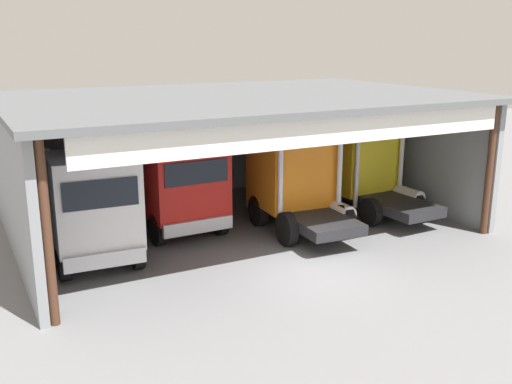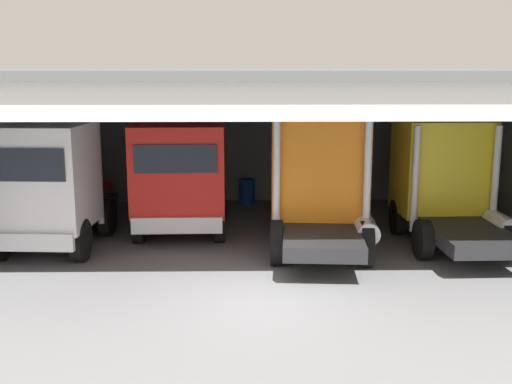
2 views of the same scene
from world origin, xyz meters
name	(u,v)px [view 2 (image 2 of 2)]	position (x,y,z in m)	size (l,w,h in m)	color
ground_plane	(259,298)	(0.00, 0.00, 0.00)	(80.00, 80.00, 0.00)	slate
workshop_shed	(255,117)	(0.00, 5.97, 3.42)	(15.69, 10.83, 4.81)	gray
truck_white_center_left_bay	(47,186)	(-5.51, 3.55, 1.81)	(2.64, 5.25, 3.52)	white
truck_red_center_right_bay	(180,176)	(-2.18, 5.17, 1.76)	(2.80, 5.05, 3.51)	red
truck_orange_right_bay	(320,176)	(1.74, 3.85, 1.99)	(2.78, 5.07, 3.75)	orange
truck_yellow_center_bay	(445,180)	(5.32, 4.40, 1.76)	(2.65, 5.08, 3.43)	yellow
oil_drum	(247,192)	(-0.24, 9.47, 0.45)	(0.58, 0.58, 0.89)	#194CB2
tool_cart	(98,195)	(-5.43, 8.63, 0.50)	(0.90, 0.60, 1.00)	red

